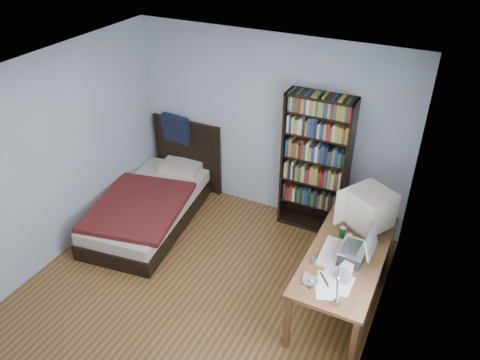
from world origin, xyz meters
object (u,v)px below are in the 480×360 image
(desk_lamp, at_px, (315,287))
(desk, at_px, (355,249))
(keyboard, at_px, (330,252))
(bed, at_px, (153,202))
(soda_can, at_px, (342,232))
(crt_monitor, at_px, (368,208))
(laptop, at_px, (355,252))
(bookshelf, at_px, (315,165))
(speaker, at_px, (346,273))

(desk_lamp, bearing_deg, desk, 89.41)
(keyboard, relative_size, bed, 0.21)
(desk_lamp, xyz_separation_m, soda_can, (-0.10, 1.35, -0.45))
(crt_monitor, relative_size, laptop, 1.51)
(bed, bearing_deg, desk, 1.21)
(keyboard, height_order, bed, bed)
(desk, relative_size, keyboard, 3.61)
(bed, bearing_deg, soda_can, -3.91)
(laptop, xyz_separation_m, desk_lamp, (-0.11, -1.02, 0.39))
(desk_lamp, bearing_deg, bookshelf, 107.87)
(keyboard, xyz_separation_m, bed, (-2.63, 0.51, -0.49))
(desk, height_order, bookshelf, bookshelf)
(crt_monitor, height_order, keyboard, crt_monitor)
(desk, distance_m, speaker, 0.98)
(bookshelf, bearing_deg, desk, -44.20)
(desk_lamp, distance_m, speaker, 0.82)
(laptop, bearing_deg, speaker, -90.56)
(speaker, relative_size, bookshelf, 0.11)
(keyboard, xyz_separation_m, speaker, (0.24, -0.32, 0.08))
(crt_monitor, distance_m, bed, 2.95)
(speaker, relative_size, bed, 0.09)
(laptop, height_order, desk_lamp, desk_lamp)
(keyboard, distance_m, bookshelf, 1.47)
(laptop, distance_m, desk_lamp, 1.10)
(laptop, bearing_deg, bookshelf, 123.12)
(desk_lamp, bearing_deg, keyboard, 97.49)
(crt_monitor, bearing_deg, speaker, -88.58)
(desk_lamp, bearing_deg, soda_can, 94.41)
(crt_monitor, height_order, laptop, crt_monitor)
(desk, distance_m, bookshelf, 1.20)
(desk, height_order, crt_monitor, crt_monitor)
(crt_monitor, xyz_separation_m, laptop, (0.03, -0.57, -0.17))
(bookshelf, relative_size, bed, 0.84)
(crt_monitor, xyz_separation_m, soda_can, (-0.19, -0.24, -0.23))
(laptop, relative_size, speaker, 2.06)
(desk_lamp, bearing_deg, speaker, 81.73)
(soda_can, distance_m, bookshelf, 1.20)
(bookshelf, bearing_deg, keyboard, -64.76)
(desk, relative_size, laptop, 4.15)
(speaker, height_order, soda_can, speaker)
(laptop, bearing_deg, desk, 98.93)
(keyboard, relative_size, soda_can, 3.98)
(crt_monitor, distance_m, soda_can, 0.38)
(soda_can, bearing_deg, laptop, -57.45)
(desk_lamp, relative_size, speaker, 3.15)
(keyboard, bearing_deg, soda_can, 82.72)
(desk, relative_size, bookshelf, 0.90)
(crt_monitor, xyz_separation_m, desk_lamp, (-0.08, -1.59, 0.22))
(laptop, height_order, speaker, laptop)
(keyboard, bearing_deg, crt_monitor, 67.18)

